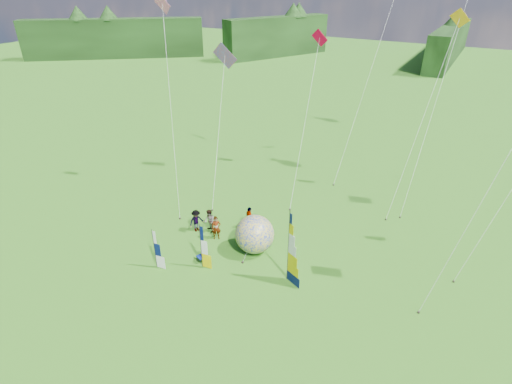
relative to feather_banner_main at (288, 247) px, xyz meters
The scene contains 18 objects.
ground 4.69m from the feather_banner_main, 110.76° to the right, with size 220.00×220.00×0.00m, color #388013.
treeline_ring 4.29m from the feather_banner_main, 110.76° to the right, with size 210.00×210.00×8.00m, color #23511A, non-canonical shape.
feather_banner_main is the anchor object (origin of this frame).
side_banner_left 5.71m from the feather_banner_main, 162.46° to the right, with size 0.90×0.10×3.19m, color #DBBC00, non-canonical shape.
side_banner_far 8.65m from the feather_banner_main, 157.85° to the right, with size 0.86×0.10×2.87m, color white, non-canonical shape.
bol_inflatable 3.78m from the feather_banner_main, 154.68° to the left, with size 2.70×2.70×2.70m, color #04209C.
spectator_a 6.72m from the feather_banner_main, 167.69° to the left, with size 0.67×0.44×1.84m, color #66594C.
spectator_b 7.71m from the feather_banner_main, 165.79° to the left, with size 0.90×0.44×1.85m, color #66594C.
spectator_c 8.54m from the feather_banner_main, 169.85° to the left, with size 1.14×0.42×1.76m, color #66594C.
spectator_d 6.42m from the feather_banner_main, 143.22° to the left, with size 1.07×0.44×1.83m, color #66594C.
camp_chair 6.19m from the feather_banner_main, 166.84° to the right, with size 0.57×0.57×0.99m, color navy, non-canonical shape.
kite_whale 18.63m from the feather_banner_main, 72.78° to the left, with size 3.85×13.35×20.61m, color black, non-canonical shape.
kite_rainbow_delta 13.97m from the feather_banner_main, 142.40° to the left, with size 7.33×11.53×12.75m, color red, non-canonical shape.
kite_parafoil 11.05m from the feather_banner_main, 19.88° to the left, with size 6.52×8.04×14.86m, color #B83819, non-canonical shape.
small_kite_red 13.76m from the feather_banner_main, 110.29° to the left, with size 4.68×11.78×13.42m, color #F20037, non-canonical shape.
small_kite_orange 15.23m from the feather_banner_main, 71.92° to the left, with size 3.82×9.35×15.36m, color orange, non-canonical shape.
small_kite_pink 14.67m from the feather_banner_main, 159.24° to the left, with size 7.03×8.01×16.35m, color pink, non-canonical shape.
small_kite_green 19.40m from the feather_banner_main, 94.51° to the left, with size 3.55×12.08×17.10m, color green, non-canonical shape.
Camera 1 is at (9.52, -14.21, 17.03)m, focal length 28.00 mm.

